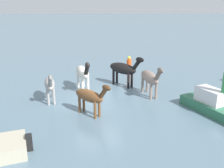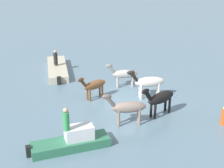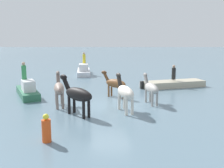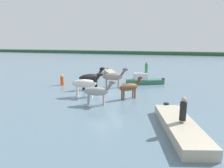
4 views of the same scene
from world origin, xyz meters
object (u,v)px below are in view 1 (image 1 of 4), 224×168
Objects in this scene: horse_mid_herd at (83,73)px; boat_dinghy_port at (216,108)px; horse_dark_mare at (150,78)px; horse_rear_stallion at (50,84)px; horse_chestnut_trailing at (90,96)px; buoy_channel_marker at (129,64)px; horse_pinto_flank at (124,69)px.

horse_mid_herd reaches higher than boat_dinghy_port.
horse_mid_herd is 0.64× the size of boat_dinghy_port.
horse_mid_herd reaches higher than horse_dark_mare.
horse_rear_stallion is 5.50m from horse_dark_mare.
horse_dark_mare is at bearing 79.29° from horse_chestnut_trailing.
horse_mid_herd is at bearing 141.84° from horse_chestnut_trailing.
horse_dark_mare is 0.63× the size of boat_dinghy_port.
boat_dinghy_port is at bearing 43.29° from horse_mid_herd.
horse_mid_herd is 2.26× the size of buoy_channel_marker.
horse_pinto_flank is at bearing 16.69° from boat_dinghy_port.
boat_dinghy_port is at bearing 32.27° from horse_dark_mare.
boat_dinghy_port is 8.68m from buoy_channel_marker.
horse_rear_stallion is at bearing -104.77° from horse_pinto_flank.
buoy_channel_marker is at bearing 127.13° from horse_rear_stallion.
horse_rear_stallion is at bearing -176.38° from horse_chestnut_trailing.
horse_chestnut_trailing is at bearing -19.42° from buoy_channel_marker.
horse_chestnut_trailing is 3.58m from horse_mid_herd.
horse_pinto_flank is at bearing 106.37° from horse_rear_stallion.
horse_dark_mare is at bearing 5.63° from buoy_channel_marker.
horse_pinto_flank reaches higher than buoy_channel_marker.
horse_chestnut_trailing is at bearing -69.81° from horse_pinto_flank.
boat_dinghy_port is (4.45, 3.99, -0.82)m from horse_pinto_flank.
horse_chestnut_trailing is 8.30m from buoy_channel_marker.
horse_pinto_flank is 4.66m from horse_chestnut_trailing.
horse_pinto_flank is at bearing -158.14° from horse_dark_mare.
buoy_channel_marker is (-3.61, 0.77, -0.61)m from horse_pinto_flank.
buoy_channel_marker is (-4.27, 3.27, -0.59)m from horse_mid_herd.
horse_pinto_flank reaches higher than horse_rear_stallion.
horse_rear_stallion is 7.78m from buoy_channel_marker.
horse_mid_herd is at bearing -120.63° from horse_dark_mare.
buoy_channel_marker is at bearing -3.39° from boat_dinghy_port.
boat_dinghy_port is (0.24, 5.98, -0.65)m from horse_chestnut_trailing.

